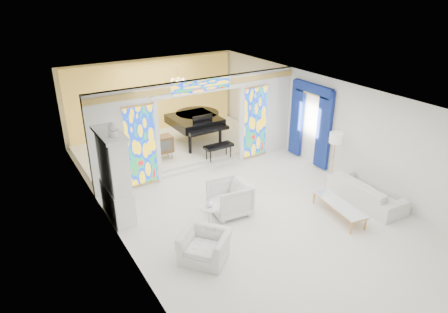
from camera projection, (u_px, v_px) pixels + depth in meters
floor at (234, 195)px, 11.60m from camera, size 12.00×12.00×0.00m
ceiling at (236, 94)px, 10.37m from camera, size 7.00×12.00×0.02m
wall_back at (153, 97)px, 15.67m from camera, size 7.00×0.02×3.00m
wall_front at (439, 273)px, 6.30m from camera, size 7.00×0.02×3.00m
wall_left at (109, 177)px, 9.33m from camera, size 0.02×12.00×3.00m
wall_right at (328, 125)px, 12.64m from camera, size 0.02×12.00×3.00m
partition_wall at (201, 122)px, 12.48m from camera, size 7.00×0.22×3.00m
stained_glass_left at (141, 146)px, 11.58m from camera, size 0.90×0.04×2.40m
stained_glass_right at (255, 122)px, 13.50m from camera, size 0.90×0.04×2.40m
stained_glass_transom at (201, 86)px, 11.92m from camera, size 2.00×0.04×0.34m
alcove_platform at (175, 146)px, 14.76m from camera, size 6.80×3.80×0.18m
gold_curtain_back at (154, 97)px, 15.58m from camera, size 6.70×0.10×2.90m
chandelier at (178, 80)px, 13.77m from camera, size 0.48×0.48×0.30m
blue_drapes at (310, 117)px, 13.11m from camera, size 0.14×1.85×2.65m
china_cabinet at (115, 177)px, 10.07m from camera, size 0.56×1.46×2.72m
armchair_left at (205, 246)px, 8.83m from camera, size 1.36×1.37×0.67m
armchair_right at (230, 198)px, 10.53m from camera, size 1.09×1.07×0.91m
sofa at (366, 191)px, 11.12m from camera, size 1.00×2.30×0.66m
side_table at (210, 214)px, 9.88m from camera, size 0.62×0.62×0.64m
vase at (210, 203)px, 9.75m from camera, size 0.23×0.23×0.20m
coffee_table at (339, 205)px, 10.43m from camera, size 0.76×1.75×0.38m
floor_lamp at (336, 140)px, 11.87m from camera, size 0.50×0.50×1.58m
grand_piano at (197, 120)px, 14.62m from camera, size 1.97×3.09×1.23m
tv_console at (162, 144)px, 13.30m from camera, size 0.69×0.48×0.79m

